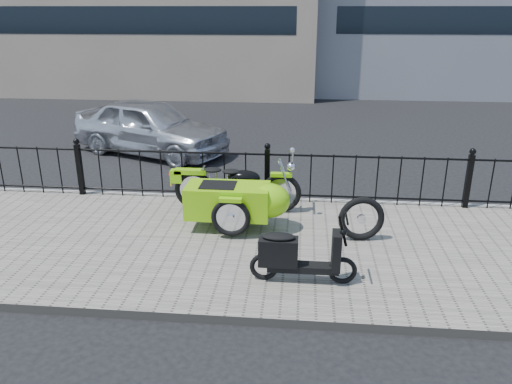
# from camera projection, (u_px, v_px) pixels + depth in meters

# --- Properties ---
(ground) EXTENTS (120.00, 120.00, 0.00)m
(ground) POSITION_uv_depth(u_px,v_px,m) (261.00, 237.00, 7.96)
(ground) COLOR black
(ground) RESTS_ON ground
(sidewalk) EXTENTS (30.00, 3.80, 0.12)m
(sidewalk) POSITION_uv_depth(u_px,v_px,m) (258.00, 247.00, 7.47)
(sidewalk) COLOR #686258
(sidewalk) RESTS_ON ground
(curb) EXTENTS (30.00, 0.10, 0.12)m
(curb) POSITION_uv_depth(u_px,v_px,m) (268.00, 201.00, 9.28)
(curb) COLOR gray
(curb) RESTS_ON ground
(iron_fence) EXTENTS (14.11, 0.11, 1.08)m
(iron_fence) POSITION_uv_depth(u_px,v_px,m) (267.00, 176.00, 8.97)
(iron_fence) COLOR black
(iron_fence) RESTS_ON sidewalk
(motorcycle_sidecar) EXTENTS (2.28, 1.47, 0.98)m
(motorcycle_sidecar) POSITION_uv_depth(u_px,v_px,m) (240.00, 197.00, 7.93)
(motorcycle_sidecar) COLOR black
(motorcycle_sidecar) RESTS_ON sidewalk
(scooter) EXTENTS (1.37, 0.40, 0.93)m
(scooter) POSITION_uv_depth(u_px,v_px,m) (296.00, 256.00, 6.31)
(scooter) COLOR black
(scooter) RESTS_ON sidewalk
(spare_tire) EXTENTS (0.70, 0.18, 0.70)m
(spare_tire) POSITION_uv_depth(u_px,v_px,m) (361.00, 219.00, 7.45)
(spare_tire) COLOR black
(spare_tire) RESTS_ON sidewalk
(sedan_car) EXTENTS (4.31, 3.03, 1.36)m
(sedan_car) POSITION_uv_depth(u_px,v_px,m) (150.00, 127.00, 12.28)
(sedan_car) COLOR silver
(sedan_car) RESTS_ON ground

